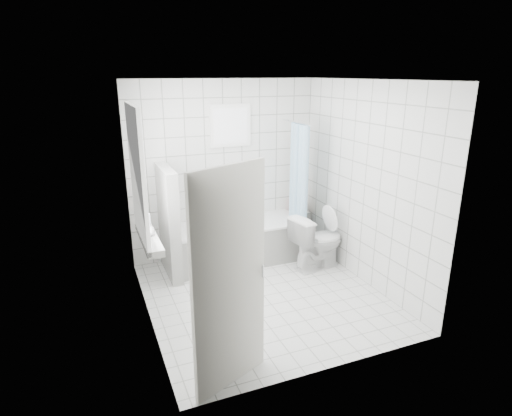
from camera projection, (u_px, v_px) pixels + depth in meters
name	position (u px, v px, depth m)	size (l,w,h in m)	color
ground	(264.00, 296.00, 5.36)	(3.00, 3.00, 0.00)	white
ceiling	(265.00, 80.00, 4.57)	(3.00, 3.00, 0.00)	white
wall_back	(224.00, 170.00, 6.29)	(2.80, 0.02, 2.60)	white
wall_front	(334.00, 241.00, 3.64)	(2.80, 0.02, 2.60)	white
wall_left	(142.00, 210.00, 4.46)	(0.02, 3.00, 2.60)	white
wall_right	(365.00, 185.00, 5.47)	(0.02, 3.00, 2.60)	white
window_left	(140.00, 176.00, 4.65)	(0.01, 0.90, 1.40)	white
window_back	(231.00, 126.00, 6.09)	(0.50, 0.01, 0.50)	white
window_sill	(149.00, 238.00, 4.89)	(0.18, 1.02, 0.08)	white
door	(230.00, 282.00, 3.58)	(0.04, 0.80, 2.00)	silver
bathtub	(238.00, 242.00, 6.29)	(1.88, 0.77, 0.58)	white
partition_wall	(169.00, 222.00, 5.74)	(0.15, 0.85, 1.50)	white
tiled_ledge	(296.00, 228.00, 6.91)	(0.40, 0.24, 0.55)	white
toilet	(318.00, 241.00, 6.03)	(0.44, 0.78, 0.80)	white
curtain_rod	(296.00, 122.00, 6.07)	(0.02, 0.02, 0.80)	silver
shower_curtain	(298.00, 186.00, 6.23)	(0.14, 0.48, 1.78)	#469AD0
tub_faucet	(236.00, 199.00, 6.45)	(0.18, 0.06, 0.06)	silver
sill_bottles	(147.00, 223.00, 4.96)	(0.16, 0.43, 0.28)	silver
ledge_bottles	(298.00, 206.00, 6.75)	(0.17, 0.16, 0.23)	gold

